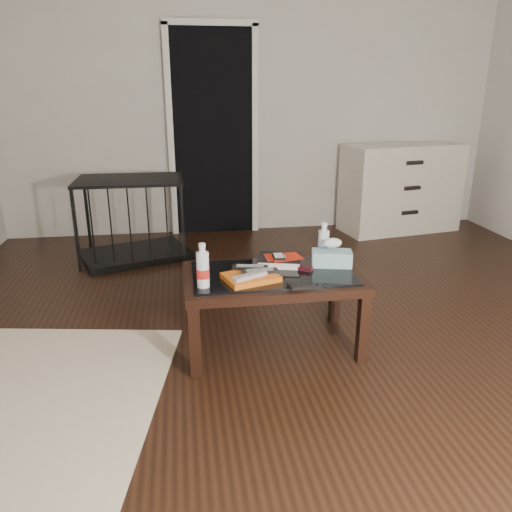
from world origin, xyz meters
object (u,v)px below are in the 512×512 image
at_px(textbook, 279,260).
at_px(water_bottle_right, 323,242).
at_px(coffee_table, 273,283).
at_px(dresser, 401,188).
at_px(water_bottle_left, 203,265).
at_px(tissue_box, 332,258).
at_px(pet_crate, 134,233).

distance_m(textbook, water_bottle_right, 0.29).
bearing_deg(coffee_table, dresser, 51.82).
xyz_separation_m(dresser, textbook, (-1.72, -2.14, 0.03)).
bearing_deg(water_bottle_left, tissue_box, 15.40).
height_order(textbook, tissue_box, tissue_box).
relative_size(dresser, water_bottle_left, 5.33).
bearing_deg(water_bottle_left, coffee_table, 20.69).
distance_m(pet_crate, water_bottle_left, 2.00).
height_order(coffee_table, textbook, textbook).
distance_m(coffee_table, textbook, 0.17).
xyz_separation_m(pet_crate, water_bottle_right, (1.25, -1.61, 0.35)).
height_order(dresser, water_bottle_right, dresser).
distance_m(dresser, water_bottle_right, 2.57).
bearing_deg(tissue_box, coffee_table, -157.83).
bearing_deg(water_bottle_right, dresser, 55.69).
xyz_separation_m(coffee_table, pet_crate, (-0.92, 1.75, -0.17)).
height_order(pet_crate, water_bottle_left, pet_crate).
relative_size(coffee_table, tissue_box, 4.35).
distance_m(dresser, pet_crate, 2.76).
relative_size(textbook, water_bottle_right, 1.05).
distance_m(water_bottle_right, tissue_box, 0.12).
bearing_deg(dresser, pet_crate, -178.98).
height_order(coffee_table, water_bottle_right, water_bottle_right).
bearing_deg(dresser, tissue_box, -132.55).
bearing_deg(pet_crate, water_bottle_left, -94.04).
bearing_deg(pet_crate, dresser, -8.52).
bearing_deg(water_bottle_right, tissue_box, -71.34).
distance_m(pet_crate, tissue_box, 2.14).
distance_m(coffee_table, water_bottle_right, 0.41).
bearing_deg(textbook, water_bottle_left, -134.25).
relative_size(pet_crate, tissue_box, 4.56).
relative_size(water_bottle_right, tissue_box, 1.03).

